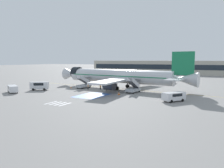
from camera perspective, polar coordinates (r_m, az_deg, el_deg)
name	(u,v)px	position (r m, az deg, el deg)	size (l,w,h in m)	color
ground_plane	(116,89)	(65.01, 1.15, -1.23)	(600.00, 600.00, 0.00)	gray
apron_leadline_yellow	(118,89)	(65.20, 1.48, -1.20)	(0.20, 77.80, 0.01)	gold
apron_stand_patch_blue	(92,95)	(52.84, -5.34, -2.99)	(6.31, 8.89, 0.01)	#2856A8
apron_walkway_bar_0	(51,103)	(45.51, -15.66, -4.71)	(0.44, 3.60, 0.01)	silver
apron_walkway_bar_1	(56,103)	(44.71, -14.53, -4.87)	(0.44, 3.60, 0.01)	silver
apron_walkway_bar_2	(60,104)	(43.93, -13.36, -5.04)	(0.44, 3.60, 0.01)	silver
apron_walkway_bar_3	(65,104)	(43.17, -12.15, -5.21)	(0.44, 3.60, 0.01)	silver
airliner	(119,76)	(64.50, 1.97, 2.00)	(44.21, 33.47, 10.59)	silver
boarding_stairs_forward	(84,85)	(66.88, -7.36, -0.23)	(2.66, 5.39, 3.87)	#ADB2BA
boarding_stairs_aft	(133,89)	(57.46, 5.60, -1.25)	(2.66, 5.39, 4.06)	#ADB2BA
fuel_tanker	(162,78)	(85.10, 13.05, 1.48)	(8.95, 3.77, 3.21)	#38383D
service_van_0	(13,88)	(62.79, -24.52, -1.03)	(5.61, 4.48, 1.84)	silver
service_van_1	(39,85)	(64.99, -18.45, -0.32)	(5.15, 4.03, 2.33)	silver
service_van_2	(174,96)	(46.62, 15.82, -3.02)	(4.46, 5.09, 1.90)	silver
ground_crew_0	(106,87)	(60.65, -1.46, -0.90)	(0.49, 0.39, 1.59)	#2D2D33
ground_crew_1	(88,86)	(62.99, -6.26, -0.53)	(0.38, 0.49, 1.84)	black
ground_crew_2	(100,86)	(62.99, -3.04, -0.55)	(0.45, 0.48, 1.75)	black
traffic_cone_0	(71,87)	(67.42, -10.65, -0.85)	(0.46, 0.46, 0.51)	orange
traffic_cone_1	(119,93)	(53.63, 1.82, -2.47)	(0.61, 0.61, 0.68)	orange
traffic_cone_2	(172,95)	(53.69, 15.42, -2.74)	(0.51, 0.51, 0.57)	orange
terminal_building	(160,67)	(139.14, 12.48, 4.31)	(89.36, 12.10, 8.09)	#B2AD9E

